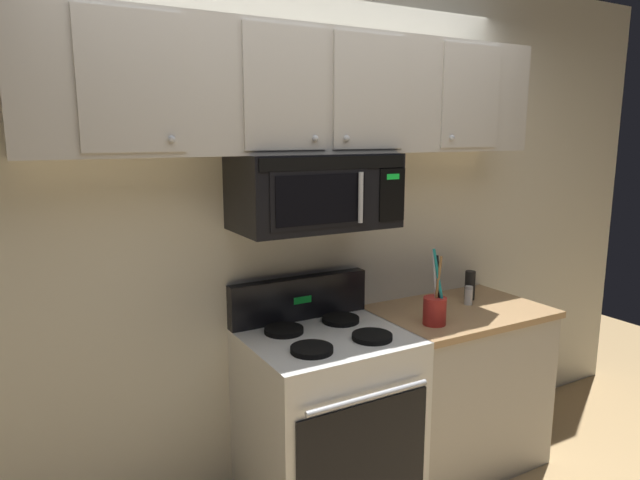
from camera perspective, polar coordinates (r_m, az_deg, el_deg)
The scene contains 8 objects.
back_wall at distance 2.88m, azimuth -2.93°, elevation 0.97°, with size 5.20×0.10×2.70m, color silver.
stove_range at distance 2.87m, azimuth 0.68°, elevation -17.81°, with size 0.76×0.69×1.12m.
over_range_microwave at distance 2.63m, azimuth -0.55°, elevation 5.00°, with size 0.76×0.43×0.35m.
upper_cabinets at distance 2.65m, azimuth -0.89°, elevation 14.76°, with size 2.50×0.36×0.55m.
counter_segment at distance 3.34m, azimuth 13.60°, elevation -14.15°, with size 0.93×0.65×0.90m.
utensil_crock_red at distance 2.87m, azimuth 11.63°, elevation -6.71°, with size 0.12×0.12×0.38m.
salt_shaker at distance 3.25m, azimuth 14.89°, elevation -5.48°, with size 0.04×0.04×0.11m.
pepper_mill at distance 3.34m, azimuth 15.02°, elevation -4.48°, with size 0.06×0.06×0.17m, color black.
Camera 1 is at (-1.27, -1.75, 1.84)m, focal length 31.42 mm.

